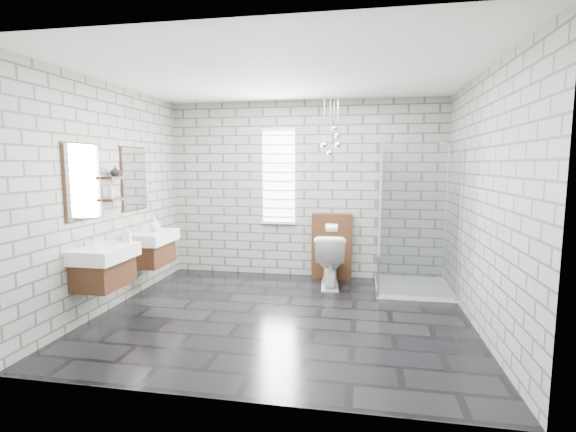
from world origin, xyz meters
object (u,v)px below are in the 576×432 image
(cistern_panel, at_px, (332,246))
(vanity_left, at_px, (102,255))
(toilet, at_px, (330,260))
(vanity_right, at_px, (149,238))
(shower_enclosure, at_px, (407,256))

(cistern_panel, bearing_deg, vanity_left, -136.37)
(vanity_left, height_order, toilet, vanity_left)
(vanity_right, distance_m, cistern_panel, 2.65)
(shower_enclosure, bearing_deg, vanity_right, -168.60)
(cistern_panel, xyz_separation_m, toilet, (0.00, -0.43, -0.12))
(vanity_right, distance_m, shower_enclosure, 3.49)
(cistern_panel, height_order, shower_enclosure, shower_enclosure)
(shower_enclosure, bearing_deg, toilet, 175.10)
(vanity_right, relative_size, toilet, 2.06)
(vanity_left, xyz_separation_m, cistern_panel, (2.35, 2.24, -0.26))
(cistern_panel, distance_m, toilet, 0.44)
(cistern_panel, height_order, toilet, cistern_panel)
(shower_enclosure, height_order, toilet, shower_enclosure)
(vanity_right, height_order, toilet, vanity_right)
(shower_enclosure, relative_size, toilet, 2.67)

